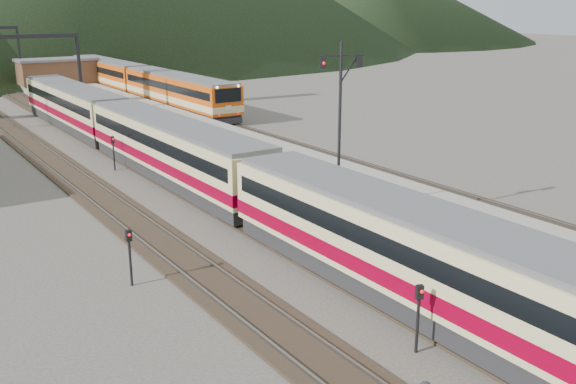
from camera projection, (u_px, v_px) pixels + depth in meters
track_main at (121, 152)px, 46.92m from camera, size 2.60×200.00×0.23m
track_far at (51, 161)px, 44.26m from camera, size 2.60×200.00×0.23m
track_second at (256, 135)px, 53.04m from camera, size 2.60×200.00×0.23m
platform at (202, 142)px, 48.18m from camera, size 8.00×100.00×1.00m
gantry_near at (25, 63)px, 55.84m from camera, size 9.55×0.25×8.00m
station_shed at (57, 71)px, 79.55m from camera, size 9.40×4.40×3.10m
main_train at (173, 148)px, 38.80m from camera, size 3.04×62.33×3.71m
second_train at (108, 73)px, 81.67m from camera, size 3.12×63.86×3.80m
signal_mast at (340, 111)px, 29.20m from camera, size 2.15×0.67×7.84m
short_signal_a at (418, 310)px, 19.56m from camera, size 0.26×0.22×2.27m
short_signal_b at (113, 148)px, 41.55m from camera, size 0.26×0.22×2.27m
short_signal_c at (130, 250)px, 24.32m from camera, size 0.23×0.18×2.27m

